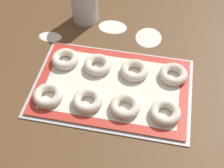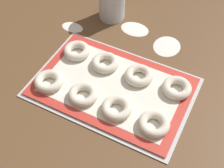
# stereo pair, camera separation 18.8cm
# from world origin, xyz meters

# --- Properties ---
(ground_plane) EXTENTS (2.80, 2.80, 0.00)m
(ground_plane) POSITION_xyz_m (0.00, 0.00, 0.00)
(ground_plane) COLOR brown
(baking_tray) EXTENTS (0.54, 0.36, 0.01)m
(baking_tray) POSITION_xyz_m (-0.01, -0.00, 0.00)
(baking_tray) COLOR silver
(baking_tray) RESTS_ON ground_plane
(baking_mat) EXTENTS (0.52, 0.34, 0.00)m
(baking_mat) POSITION_xyz_m (-0.01, -0.00, 0.01)
(baking_mat) COLOR red
(baking_mat) RESTS_ON baking_tray
(bagel_front_far_left) EXTENTS (0.10, 0.10, 0.03)m
(bagel_front_far_left) POSITION_xyz_m (-0.20, -0.09, 0.03)
(bagel_front_far_left) COLOR silver
(bagel_front_far_left) RESTS_ON baking_mat
(bagel_front_mid_left) EXTENTS (0.10, 0.10, 0.03)m
(bagel_front_mid_left) POSITION_xyz_m (-0.07, -0.09, 0.03)
(bagel_front_mid_left) COLOR silver
(bagel_front_mid_left) RESTS_ON baking_mat
(bagel_front_mid_right) EXTENTS (0.10, 0.10, 0.03)m
(bagel_front_mid_right) POSITION_xyz_m (0.05, -0.09, 0.03)
(bagel_front_mid_right) COLOR silver
(bagel_front_mid_right) RESTS_ON baking_mat
(bagel_front_far_right) EXTENTS (0.10, 0.10, 0.03)m
(bagel_front_far_right) POSITION_xyz_m (0.18, -0.09, 0.03)
(bagel_front_far_right) COLOR silver
(bagel_front_far_right) RESTS_ON baking_mat
(bagel_back_far_left) EXTENTS (0.10, 0.10, 0.03)m
(bagel_back_far_left) POSITION_xyz_m (-0.20, 0.08, 0.03)
(bagel_back_far_left) COLOR silver
(bagel_back_far_left) RESTS_ON baking_mat
(bagel_back_mid_left) EXTENTS (0.10, 0.10, 0.03)m
(bagel_back_mid_left) POSITION_xyz_m (-0.07, 0.07, 0.03)
(bagel_back_mid_left) COLOR silver
(bagel_back_mid_left) RESTS_ON baking_mat
(bagel_back_mid_right) EXTENTS (0.10, 0.10, 0.03)m
(bagel_back_mid_right) POSITION_xyz_m (0.06, 0.07, 0.03)
(bagel_back_mid_right) COLOR silver
(bagel_back_mid_right) RESTS_ON baking_mat
(bagel_back_far_right) EXTENTS (0.10, 0.10, 0.03)m
(bagel_back_far_right) POSITION_xyz_m (0.19, 0.08, 0.03)
(bagel_back_far_right) COLOR silver
(bagel_back_far_right) RESTS_ON baking_mat
(flour_canister) EXTENTS (0.11, 0.11, 0.16)m
(flour_canister) POSITION_xyz_m (-0.19, 0.35, 0.08)
(flour_canister) COLOR silver
(flour_canister) RESTS_ON ground_plane
(flour_patch_near) EXTENTS (0.09, 0.06, 0.00)m
(flour_patch_near) POSITION_xyz_m (-0.30, 0.21, 0.00)
(flour_patch_near) COLOR white
(flour_patch_near) RESTS_ON ground_plane
(flour_patch_far) EXTENTS (0.10, 0.12, 0.00)m
(flour_patch_far) POSITION_xyz_m (0.09, 0.28, 0.00)
(flour_patch_far) COLOR white
(flour_patch_far) RESTS_ON ground_plane
(flour_patch_side) EXTENTS (0.12, 0.08, 0.00)m
(flour_patch_side) POSITION_xyz_m (-0.07, 0.32, 0.00)
(flour_patch_side) COLOR white
(flour_patch_side) RESTS_ON ground_plane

